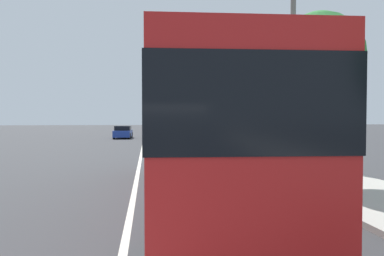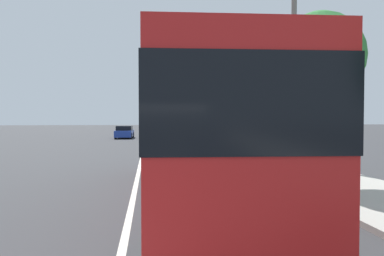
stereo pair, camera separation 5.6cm
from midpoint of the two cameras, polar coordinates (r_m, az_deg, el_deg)
name	(u,v)px [view 1 (the left image)]	position (r m, az deg, el deg)	size (l,w,h in m)	color
sidewalk_curb	(336,184)	(12.64, 22.54, -8.57)	(110.00, 3.60, 0.14)	#B2ADA3
lane_divider_line	(134,192)	(11.04, -9.62, -10.31)	(110.00, 0.16, 0.01)	silver
coach_bus	(203,129)	(9.65, 1.62, -0.14)	(11.81, 3.16, 3.44)	red
car_behind_bus	(123,132)	(39.28, -11.33, -0.70)	(3.98, 1.99, 1.39)	navy
car_far_distant	(164,130)	(43.27, -4.64, -0.38)	(4.46, 2.02, 1.50)	#2D7238
roadside_tree_mid_block	(318,57)	(12.46, 19.97, 10.88)	(2.93, 2.93, 5.80)	brown
utility_pole	(293,80)	(17.06, 16.15, 7.68)	(0.25, 0.25, 8.18)	slate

